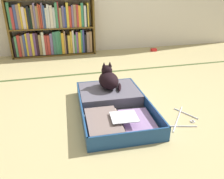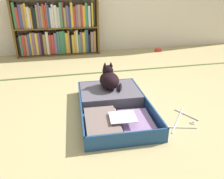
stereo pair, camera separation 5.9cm
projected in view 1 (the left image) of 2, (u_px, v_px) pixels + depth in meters
ground_plane at (126, 117)px, 1.88m from camera, size 10.00×10.00×0.00m
tatami_border at (98, 73)px, 2.92m from camera, size 4.80×0.05×0.00m
bookshelf at (52, 30)px, 3.58m from camera, size 1.37×0.22×0.91m
open_suitcase at (111, 103)px, 2.01m from camera, size 0.65×1.02×0.12m
black_cat at (108, 79)px, 2.13m from camera, size 0.24×0.28×0.25m
clothes_hanger at (183, 119)px, 1.84m from camera, size 0.32×0.35×0.01m
small_red_pouch at (154, 50)px, 3.99m from camera, size 0.10×0.07×0.05m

